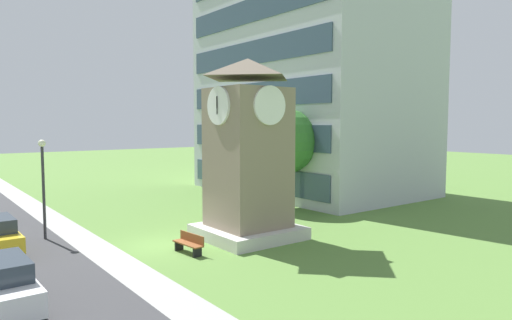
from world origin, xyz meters
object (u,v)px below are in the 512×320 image
(street_lamp, at_px, (43,176))
(tree_streetside, at_px, (284,141))
(park_bench, at_px, (189,243))
(clock_tower, at_px, (248,160))

(street_lamp, bearing_deg, tree_streetside, 86.73)
(park_bench, distance_m, tree_streetside, 12.77)
(clock_tower, bearing_deg, park_bench, -79.45)
(clock_tower, distance_m, tree_streetside, 8.53)
(clock_tower, height_order, tree_streetside, clock_tower)
(clock_tower, relative_size, park_bench, 4.91)
(park_bench, relative_size, street_lamp, 0.37)
(street_lamp, bearing_deg, clock_tower, 54.39)
(clock_tower, relative_size, tree_streetside, 1.31)
(clock_tower, distance_m, park_bench, 5.21)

